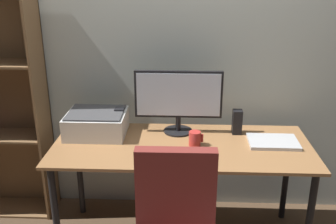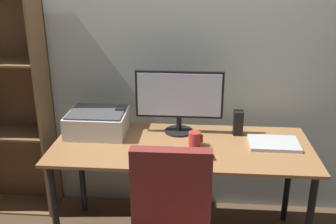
{
  "view_description": "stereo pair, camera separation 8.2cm",
  "coord_description": "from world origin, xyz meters",
  "px_view_note": "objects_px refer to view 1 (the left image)",
  "views": [
    {
      "loc": [
        0.01,
        -2.3,
        1.83
      ],
      "look_at": [
        -0.09,
        0.04,
        0.95
      ],
      "focal_mm": 41.59,
      "sensor_mm": 36.0,
      "label": 1
    },
    {
      "loc": [
        0.09,
        -2.29,
        1.83
      ],
      "look_at": [
        -0.09,
        0.04,
        0.95
      ],
      "focal_mm": 41.59,
      "sensor_mm": 36.0,
      "label": 2
    }
  ],
  "objects_px": {
    "coffee_mug": "(195,139)",
    "speaker_right": "(237,122)",
    "mouse": "(208,154)",
    "speaker_left": "(120,120)",
    "keyboard": "(176,154)",
    "printer": "(97,123)",
    "laptop": "(273,142)",
    "desk": "(182,156)",
    "monitor": "(178,98)"
  },
  "relations": [
    {
      "from": "coffee_mug",
      "to": "speaker_right",
      "type": "relative_size",
      "value": 0.56
    },
    {
      "from": "mouse",
      "to": "speaker_left",
      "type": "height_order",
      "value": "speaker_left"
    },
    {
      "from": "mouse",
      "to": "speaker_right",
      "type": "xyz_separation_m",
      "value": [
        0.22,
        0.36,
        0.07
      ]
    },
    {
      "from": "keyboard",
      "to": "printer",
      "type": "relative_size",
      "value": 0.72
    },
    {
      "from": "coffee_mug",
      "to": "speaker_left",
      "type": "distance_m",
      "value": 0.56
    },
    {
      "from": "laptop",
      "to": "mouse",
      "type": "bearing_deg",
      "value": -153.81
    },
    {
      "from": "speaker_left",
      "to": "laptop",
      "type": "bearing_deg",
      "value": -8.55
    },
    {
      "from": "desk",
      "to": "speaker_left",
      "type": "xyz_separation_m",
      "value": [
        -0.43,
        0.2,
        0.17
      ]
    },
    {
      "from": "laptop",
      "to": "speaker_left",
      "type": "bearing_deg",
      "value": 172.1
    },
    {
      "from": "desk",
      "to": "speaker_right",
      "type": "distance_m",
      "value": 0.46
    },
    {
      "from": "desk",
      "to": "keyboard",
      "type": "relative_size",
      "value": 5.79
    },
    {
      "from": "keyboard",
      "to": "coffee_mug",
      "type": "distance_m",
      "value": 0.19
    },
    {
      "from": "keyboard",
      "to": "monitor",
      "type": "bearing_deg",
      "value": 86.78
    },
    {
      "from": "monitor",
      "to": "laptop",
      "type": "xyz_separation_m",
      "value": [
        0.62,
        -0.16,
        -0.24
      ]
    },
    {
      "from": "monitor",
      "to": "keyboard",
      "type": "xyz_separation_m",
      "value": [
        -0.01,
        -0.36,
        -0.24
      ]
    },
    {
      "from": "monitor",
      "to": "speaker_left",
      "type": "xyz_separation_m",
      "value": [
        -0.41,
        -0.01,
        -0.17
      ]
    },
    {
      "from": "desk",
      "to": "speaker_right",
      "type": "bearing_deg",
      "value": 27.79
    },
    {
      "from": "coffee_mug",
      "to": "printer",
      "type": "relative_size",
      "value": 0.24
    },
    {
      "from": "monitor",
      "to": "keyboard",
      "type": "bearing_deg",
      "value": -91.38
    },
    {
      "from": "monitor",
      "to": "coffee_mug",
      "type": "relative_size",
      "value": 6.28
    },
    {
      "from": "keyboard",
      "to": "coffee_mug",
      "type": "bearing_deg",
      "value": 48.43
    },
    {
      "from": "speaker_right",
      "to": "laptop",
      "type": "bearing_deg",
      "value": -35.18
    },
    {
      "from": "keyboard",
      "to": "speaker_left",
      "type": "relative_size",
      "value": 1.71
    },
    {
      "from": "keyboard",
      "to": "speaker_left",
      "type": "xyz_separation_m",
      "value": [
        -0.4,
        0.35,
        0.08
      ]
    },
    {
      "from": "mouse",
      "to": "printer",
      "type": "bearing_deg",
      "value": 146.19
    },
    {
      "from": "mouse",
      "to": "speaker_left",
      "type": "relative_size",
      "value": 0.56
    },
    {
      "from": "printer",
      "to": "keyboard",
      "type": "bearing_deg",
      "value": -28.78
    },
    {
      "from": "speaker_right",
      "to": "printer",
      "type": "xyz_separation_m",
      "value": [
        -0.96,
        -0.05,
        -0.0
      ]
    },
    {
      "from": "mouse",
      "to": "keyboard",
      "type": "bearing_deg",
      "value": 165.71
    },
    {
      "from": "mouse",
      "to": "printer",
      "type": "height_order",
      "value": "printer"
    },
    {
      "from": "desk",
      "to": "laptop",
      "type": "xyz_separation_m",
      "value": [
        0.6,
        0.04,
        0.09
      ]
    },
    {
      "from": "laptop",
      "to": "speaker_right",
      "type": "xyz_separation_m",
      "value": [
        -0.22,
        0.15,
        0.07
      ]
    },
    {
      "from": "desk",
      "to": "laptop",
      "type": "bearing_deg",
      "value": 4.16
    },
    {
      "from": "printer",
      "to": "desk",
      "type": "bearing_deg",
      "value": -14.16
    },
    {
      "from": "desk",
      "to": "mouse",
      "type": "relative_size",
      "value": 17.48
    },
    {
      "from": "keyboard",
      "to": "mouse",
      "type": "xyz_separation_m",
      "value": [
        0.2,
        -0.01,
        0.01
      ]
    },
    {
      "from": "coffee_mug",
      "to": "printer",
      "type": "bearing_deg",
      "value": 166.88
    },
    {
      "from": "monitor",
      "to": "speaker_left",
      "type": "relative_size",
      "value": 3.5
    },
    {
      "from": "speaker_right",
      "to": "printer",
      "type": "bearing_deg",
      "value": -177.03
    },
    {
      "from": "monitor",
      "to": "mouse",
      "type": "relative_size",
      "value": 6.19
    },
    {
      "from": "monitor",
      "to": "speaker_right",
      "type": "relative_size",
      "value": 3.5
    },
    {
      "from": "mouse",
      "to": "coffee_mug",
      "type": "xyz_separation_m",
      "value": [
        -0.08,
        0.16,
        0.03
      ]
    },
    {
      "from": "printer",
      "to": "speaker_left",
      "type": "bearing_deg",
      "value": 18.08
    },
    {
      "from": "monitor",
      "to": "speaker_right",
      "type": "bearing_deg",
      "value": -1.11
    },
    {
      "from": "laptop",
      "to": "speaker_left",
      "type": "height_order",
      "value": "speaker_left"
    },
    {
      "from": "mouse",
      "to": "coffee_mug",
      "type": "relative_size",
      "value": 1.01
    },
    {
      "from": "laptop",
      "to": "monitor",
      "type": "bearing_deg",
      "value": 166.06
    },
    {
      "from": "speaker_left",
      "to": "monitor",
      "type": "bearing_deg",
      "value": 1.11
    },
    {
      "from": "speaker_right",
      "to": "keyboard",
      "type": "bearing_deg",
      "value": -139.62
    },
    {
      "from": "keyboard",
      "to": "laptop",
      "type": "height_order",
      "value": "laptop"
    }
  ]
}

